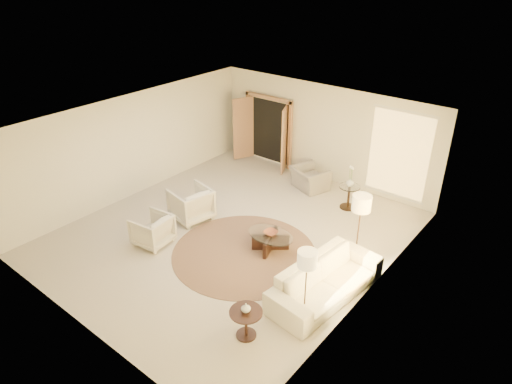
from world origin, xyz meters
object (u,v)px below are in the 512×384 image
Objects in this scene: armchair_left at (191,202)px; side_vase at (350,183)px; bowl at (271,233)px; floor_lamp_near at (361,206)px; armchair_right at (152,228)px; end_vase at (246,308)px; sofa at (326,280)px; side_table at (349,195)px; accent_chair at (310,175)px; end_table at (246,319)px; floor_lamp_far at (307,262)px; coffee_table at (270,240)px.

side_vase is (2.84, 2.97, 0.28)m from armchair_left.
armchair_left is 3.02× the size of bowl.
floor_lamp_near is 5.37× the size of bowl.
armchair_right reaches higher than end_vase.
bowl is 2.87m from side_vase.
sofa is 14.48× the size of end_vase.
side_table is 2.86m from bowl.
armchair_left is at bearing 178.01° from armchair_right.
end_vase is (-0.47, -3.15, -0.77)m from floor_lamp_near.
accent_chair reaches higher than bowl.
end_table is 5.27m from side_vase.
floor_lamp_near is (1.28, -2.04, 1.02)m from side_table.
end_table is at bearing 70.27° from armchair_left.
armchair_right is (-4.07, -0.93, 0.03)m from sofa.
bowl is 1.41× the size of side_vase.
floor_lamp_near reaches higher than floor_lamp_far.
end_vase is (0.00, 0.00, 0.26)m from end_table.
end_vase is at bearing -62.06° from bowl.
bowl is 2.69m from end_vase.
armchair_left is 3.57m from accent_chair.
end_table is at bearing -117.02° from floor_lamp_far.
end_vase is at bearing 170.16° from sofa.
side_table is 0.39× the size of floor_lamp_near.
end_vase is (0.82, -5.19, 0.25)m from side_table.
end_table is at bearing 132.80° from accent_chair.
floor_lamp_far is at bearing -72.01° from side_table.
armchair_left is at bearing -167.27° from floor_lamp_near.
side_vase is (-0.00, -0.00, 0.36)m from side_table.
armchair_right is 4.72m from floor_lamp_near.
coffee_table is at bearing 105.08° from armchair_left.
floor_lamp_far is at bearing -72.01° from side_vase.
armchair_right is at bearing -146.81° from bowl.
coffee_table is 2.21m from floor_lamp_near.
sofa is 2.63× the size of accent_chair.
sofa is at bearing 147.48° from accent_chair.
side_vase is (0.44, 2.82, 0.29)m from bowl.
floor_lamp_near is at bearing 114.30° from armchair_left.
accent_chair is at bearing 157.49° from armchair_right.
armchair_right is 0.57× the size of coffee_table.
sofa is 4.18m from armchair_right.
floor_lamp_near is (-0.06, 1.35, 1.03)m from sofa.
armchair_left is at bearing 148.70° from end_table.
side_table is at bearing 98.93° from end_vase.
armchair_left is 4.25× the size of side_vase.
end_table is 3.35m from floor_lamp_near.
side_vase is (-0.82, 5.19, 0.10)m from end_vase.
floor_lamp_far reaches higher than armchair_right.
end_table is 1.91× the size of bowl.
floor_lamp_far is at bearing 85.83° from armchair_left.
floor_lamp_near reaches higher than accent_chair.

